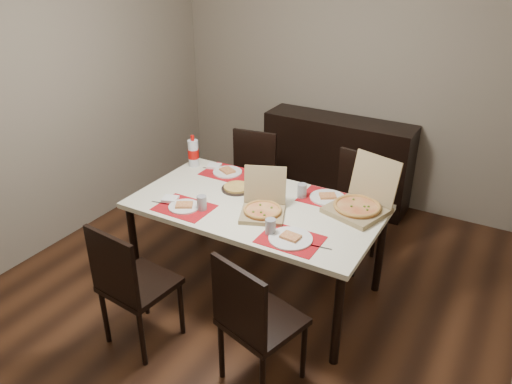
{
  "coord_description": "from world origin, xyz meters",
  "views": [
    {
      "loc": [
        1.62,
        -2.74,
        2.48
      ],
      "look_at": [
        0.02,
        0.06,
        0.85
      ],
      "focal_mm": 35.0,
      "sensor_mm": 36.0,
      "label": 1
    }
  ],
  "objects_px": {
    "dip_bowl": "(273,194)",
    "dining_table": "(256,212)",
    "sideboard": "(337,161)",
    "pizza_box_center": "(263,207)",
    "chair_far_left": "(250,178)",
    "chair_far_right": "(353,203)",
    "chair_near_left": "(130,283)",
    "soda_bottle": "(193,153)",
    "chair_near_right": "(254,319)"
  },
  "relations": [
    {
      "from": "sideboard",
      "to": "pizza_box_center",
      "type": "height_order",
      "value": "pizza_box_center"
    },
    {
      "from": "dining_table",
      "to": "dip_bowl",
      "type": "relative_size",
      "value": 17.01
    },
    {
      "from": "pizza_box_center",
      "to": "chair_far_left",
      "type": "bearing_deg",
      "value": 125.29
    },
    {
      "from": "chair_near_left",
      "to": "soda_bottle",
      "type": "relative_size",
      "value": 3.39
    },
    {
      "from": "dining_table",
      "to": "dip_bowl",
      "type": "bearing_deg",
      "value": 76.63
    },
    {
      "from": "chair_far_left",
      "to": "dip_bowl",
      "type": "relative_size",
      "value": 8.79
    },
    {
      "from": "chair_far_left",
      "to": "chair_near_right",
      "type": "bearing_deg",
      "value": -58.93
    },
    {
      "from": "sideboard",
      "to": "chair_near_right",
      "type": "bearing_deg",
      "value": -79.09
    },
    {
      "from": "sideboard",
      "to": "chair_near_right",
      "type": "relative_size",
      "value": 1.61
    },
    {
      "from": "dining_table",
      "to": "chair_far_right",
      "type": "bearing_deg",
      "value": 59.12
    },
    {
      "from": "chair_near_left",
      "to": "dining_table",
      "type": "bearing_deg",
      "value": 67.39
    },
    {
      "from": "chair_far_left",
      "to": "pizza_box_center",
      "type": "relative_size",
      "value": 2.19
    },
    {
      "from": "sideboard",
      "to": "dining_table",
      "type": "distance_m",
      "value": 1.73
    },
    {
      "from": "chair_far_right",
      "to": "dip_bowl",
      "type": "xyz_separation_m",
      "value": [
        -0.43,
        -0.61,
        0.25
      ]
    },
    {
      "from": "chair_near_right",
      "to": "soda_bottle",
      "type": "height_order",
      "value": "soda_bottle"
    },
    {
      "from": "chair_far_left",
      "to": "chair_far_right",
      "type": "xyz_separation_m",
      "value": [
        1.0,
        -0.0,
        0.0
      ]
    },
    {
      "from": "sideboard",
      "to": "dip_bowl",
      "type": "relative_size",
      "value": 14.17
    },
    {
      "from": "chair_far_right",
      "to": "soda_bottle",
      "type": "bearing_deg",
      "value": -160.63
    },
    {
      "from": "chair_near_left",
      "to": "dip_bowl",
      "type": "relative_size",
      "value": 8.79
    },
    {
      "from": "chair_near_left",
      "to": "pizza_box_center",
      "type": "height_order",
      "value": "pizza_box_center"
    },
    {
      "from": "dining_table",
      "to": "pizza_box_center",
      "type": "distance_m",
      "value": 0.19
    },
    {
      "from": "dining_table",
      "to": "chair_near_left",
      "type": "height_order",
      "value": "chair_near_left"
    },
    {
      "from": "dining_table",
      "to": "soda_bottle",
      "type": "xyz_separation_m",
      "value": [
        -0.81,
        0.34,
        0.18
      ]
    },
    {
      "from": "chair_far_left",
      "to": "dip_bowl",
      "type": "xyz_separation_m",
      "value": [
        0.57,
        -0.61,
        0.25
      ]
    },
    {
      "from": "chair_near_left",
      "to": "sideboard",
      "type": "bearing_deg",
      "value": 82.06
    },
    {
      "from": "sideboard",
      "to": "dining_table",
      "type": "xyz_separation_m",
      "value": [
        0.02,
        -1.72,
        0.23
      ]
    },
    {
      "from": "chair_near_right",
      "to": "chair_far_right",
      "type": "xyz_separation_m",
      "value": [
        0.01,
        1.65,
        0.0
      ]
    },
    {
      "from": "dining_table",
      "to": "chair_far_right",
      "type": "height_order",
      "value": "chair_far_right"
    },
    {
      "from": "pizza_box_center",
      "to": "dining_table",
      "type": "bearing_deg",
      "value": 139.65
    },
    {
      "from": "dining_table",
      "to": "pizza_box_center",
      "type": "xyz_separation_m",
      "value": [
        0.11,
        -0.09,
        0.12
      ]
    },
    {
      "from": "sideboard",
      "to": "chair_far_left",
      "type": "relative_size",
      "value": 1.61
    },
    {
      "from": "chair_near_right",
      "to": "dip_bowl",
      "type": "xyz_separation_m",
      "value": [
        -0.43,
        1.04,
        0.25
      ]
    },
    {
      "from": "chair_near_left",
      "to": "soda_bottle",
      "type": "distance_m",
      "value": 1.4
    },
    {
      "from": "sideboard",
      "to": "dip_bowl",
      "type": "xyz_separation_m",
      "value": [
        0.07,
        -1.53,
        0.31
      ]
    },
    {
      "from": "chair_far_right",
      "to": "dip_bowl",
      "type": "height_order",
      "value": "chair_far_right"
    },
    {
      "from": "dip_bowl",
      "to": "dining_table",
      "type": "bearing_deg",
      "value": -103.37
    },
    {
      "from": "chair_near_left",
      "to": "pizza_box_center",
      "type": "xyz_separation_m",
      "value": [
        0.5,
        0.85,
        0.29
      ]
    },
    {
      "from": "chair_near_left",
      "to": "soda_bottle",
      "type": "bearing_deg",
      "value": 107.96
    },
    {
      "from": "sideboard",
      "to": "pizza_box_center",
      "type": "relative_size",
      "value": 3.53
    },
    {
      "from": "chair_near_right",
      "to": "chair_far_right",
      "type": "height_order",
      "value": "same"
    },
    {
      "from": "chair_far_left",
      "to": "soda_bottle",
      "type": "bearing_deg",
      "value": -122.26
    },
    {
      "from": "chair_far_left",
      "to": "chair_far_right",
      "type": "distance_m",
      "value": 1.0
    },
    {
      "from": "chair_far_left",
      "to": "pizza_box_center",
      "type": "distance_m",
      "value": 1.14
    },
    {
      "from": "dip_bowl",
      "to": "chair_near_left",
      "type": "bearing_deg",
      "value": -111.14
    },
    {
      "from": "chair_near_left",
      "to": "chair_far_right",
      "type": "relative_size",
      "value": 1.0
    },
    {
      "from": "sideboard",
      "to": "dining_table",
      "type": "bearing_deg",
      "value": -89.25
    },
    {
      "from": "dining_table",
      "to": "chair_far_right",
      "type": "distance_m",
      "value": 0.94
    },
    {
      "from": "dip_bowl",
      "to": "chair_near_right",
      "type": "bearing_deg",
      "value": -67.63
    },
    {
      "from": "sideboard",
      "to": "soda_bottle",
      "type": "distance_m",
      "value": 1.64
    },
    {
      "from": "sideboard",
      "to": "chair_far_left",
      "type": "bearing_deg",
      "value": -118.7
    }
  ]
}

